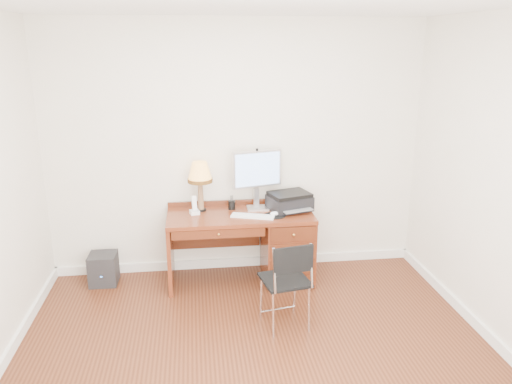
{
  "coord_description": "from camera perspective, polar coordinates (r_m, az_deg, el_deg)",
  "views": [
    {
      "loc": [
        -0.45,
        -3.45,
        2.45
      ],
      "look_at": [
        0.14,
        1.2,
        1.04
      ],
      "focal_mm": 35.0,
      "sensor_mm": 36.0,
      "label": 1
    }
  ],
  "objects": [
    {
      "name": "pen_cup",
      "position": [
        5.28,
        -2.79,
        -1.49
      ],
      "size": [
        0.08,
        0.08,
        0.09
      ],
      "primitive_type": "cylinder",
      "color": "black",
      "rests_on": "desk"
    },
    {
      "name": "chair",
      "position": [
        4.38,
        3.48,
        -9.62
      ],
      "size": [
        0.46,
        0.46,
        0.83
      ],
      "rotation": [
        0.0,
        0.0,
        0.18
      ],
      "color": "black",
      "rests_on": "ground"
    },
    {
      "name": "keyboard",
      "position": [
        5.05,
        -0.38,
        -2.78
      ],
      "size": [
        0.46,
        0.26,
        0.02
      ],
      "primitive_type": "cube",
      "rotation": [
        0.0,
        0.0,
        -0.32
      ],
      "color": "white",
      "rests_on": "desk"
    },
    {
      "name": "mouse_pad",
      "position": [
        5.09,
        2.18,
        -2.59
      ],
      "size": [
        0.22,
        0.22,
        0.04
      ],
      "color": "black",
      "rests_on": "desk"
    },
    {
      "name": "phone",
      "position": [
        5.16,
        -7.05,
        -1.91
      ],
      "size": [
        0.11,
        0.11,
        0.19
      ],
      "rotation": [
        0.0,
        0.0,
        0.26
      ],
      "color": "white",
      "rests_on": "desk"
    },
    {
      "name": "printer",
      "position": [
        5.26,
        3.85,
        -1.05
      ],
      "size": [
        0.5,
        0.43,
        0.19
      ],
      "rotation": [
        0.0,
        0.0,
        0.3
      ],
      "color": "black",
      "rests_on": "desk"
    },
    {
      "name": "monitor",
      "position": [
        5.23,
        0.21,
        2.27
      ],
      "size": [
        0.53,
        0.24,
        0.62
      ],
      "rotation": [
        0.0,
        0.0,
        0.26
      ],
      "color": "silver",
      "rests_on": "desk"
    },
    {
      "name": "room_shell",
      "position": [
        4.75,
        -0.84,
        -13.54
      ],
      "size": [
        4.0,
        4.0,
        4.0
      ],
      "color": "white",
      "rests_on": "ground"
    },
    {
      "name": "equipment_box",
      "position": [
        5.54,
        -17.03,
        -8.38
      ],
      "size": [
        0.29,
        0.29,
        0.33
      ],
      "primitive_type": "cube",
      "rotation": [
        0.0,
        0.0,
        -0.02
      ],
      "color": "black",
      "rests_on": "ground"
    },
    {
      "name": "desk",
      "position": [
        5.32,
        1.67,
        -5.75
      ],
      "size": [
        1.5,
        0.67,
        0.75
      ],
      "color": "maroon",
      "rests_on": "ground"
    },
    {
      "name": "ground",
      "position": [
        4.25,
        0.16,
        -18.39
      ],
      "size": [
        4.0,
        4.0,
        0.0
      ],
      "primitive_type": "plane",
      "color": "#3F1C0E",
      "rests_on": "ground"
    },
    {
      "name": "leg_lamp",
      "position": [
        5.17,
        -6.42,
        1.92
      ],
      "size": [
        0.26,
        0.26,
        0.52
      ],
      "color": "black",
      "rests_on": "desk"
    }
  ]
}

